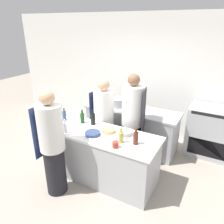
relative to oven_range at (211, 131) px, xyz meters
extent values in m
plane|color=#A89E8E|center=(-1.53, -1.75, -0.51)|extent=(16.00, 16.00, 0.00)
cube|color=silver|center=(-1.53, 0.38, 0.89)|extent=(8.00, 0.06, 2.80)
cube|color=#A8AAAF|center=(-1.53, -1.75, -0.09)|extent=(1.86, 0.72, 0.85)
cube|color=white|center=(-1.53, -1.75, 0.36)|extent=(1.94, 0.75, 0.04)
cube|color=#A8AAAF|center=(-1.54, -0.53, -0.09)|extent=(1.92, 0.63, 0.85)
cube|color=#A8AAAF|center=(-1.54, -0.53, 0.36)|extent=(2.00, 0.66, 0.04)
cube|color=#A8AAAF|center=(0.00, 0.00, 0.00)|extent=(0.91, 0.66, 1.02)
cube|color=black|center=(0.00, -0.32, -0.23)|extent=(0.73, 0.01, 0.36)
cube|color=black|center=(0.00, -0.32, 0.47)|extent=(0.77, 0.01, 0.06)
cylinder|color=black|center=(-2.01, -2.39, -0.11)|extent=(0.32, 0.32, 0.79)
cylinder|color=silver|center=(-2.01, -2.39, 0.64)|extent=(0.38, 0.38, 0.71)
cube|color=navy|center=(-2.20, -2.39, 0.54)|extent=(0.02, 0.36, 0.83)
sphere|color=tan|center=(-2.01, -2.39, 1.10)|extent=(0.22, 0.22, 0.22)
cylinder|color=black|center=(-1.29, -1.05, -0.11)|extent=(0.34, 0.34, 0.81)
cylinder|color=silver|center=(-1.29, -1.05, 0.67)|extent=(0.40, 0.40, 0.74)
cube|color=#2D2D33|center=(-1.10, -1.00, 0.56)|extent=(0.10, 0.37, 0.85)
sphere|color=brown|center=(-1.29, -1.05, 1.15)|extent=(0.21, 0.21, 0.21)
cylinder|color=black|center=(-1.84, -1.18, -0.13)|extent=(0.32, 0.32, 0.75)
cylinder|color=white|center=(-1.84, -1.18, 0.57)|extent=(0.38, 0.38, 0.66)
cube|color=#19234C|center=(-2.03, -1.15, 0.48)|extent=(0.06, 0.36, 0.78)
sphere|color=tan|center=(-1.84, -1.18, 1.02)|extent=(0.22, 0.22, 0.22)
cylinder|color=#19471E|center=(-2.05, -1.57, 0.46)|extent=(0.08, 0.08, 0.18)
cylinder|color=#19471E|center=(-2.05, -1.57, 0.59)|extent=(0.03, 0.03, 0.07)
cylinder|color=black|center=(-1.84, -1.53, 0.48)|extent=(0.08, 0.08, 0.20)
cylinder|color=black|center=(-1.84, -1.53, 0.61)|extent=(0.04, 0.04, 0.08)
cylinder|color=#2D5175|center=(-2.40, -1.64, 0.46)|extent=(0.07, 0.07, 0.17)
cylinder|color=#2D5175|center=(-2.40, -1.64, 0.58)|extent=(0.03, 0.03, 0.07)
cylinder|color=#5B2319|center=(-0.91, -1.79, 0.47)|extent=(0.08, 0.08, 0.19)
cylinder|color=#5B2319|center=(-0.91, -1.79, 0.60)|extent=(0.03, 0.03, 0.07)
cylinder|color=silver|center=(-2.06, -2.02, 0.46)|extent=(0.06, 0.06, 0.17)
cylinder|color=silver|center=(-2.06, -2.02, 0.58)|extent=(0.03, 0.03, 0.07)
cylinder|color=#B2A84C|center=(-1.12, -1.86, 0.46)|extent=(0.08, 0.08, 0.17)
cylinder|color=#B2A84C|center=(-1.12, -1.86, 0.58)|extent=(0.04, 0.04, 0.07)
cylinder|color=navy|center=(-1.63, -1.87, 0.40)|extent=(0.25, 0.25, 0.05)
cylinder|color=#B7BABC|center=(-1.18, -1.61, 0.41)|extent=(0.23, 0.23, 0.06)
cylinder|color=tan|center=(-1.45, -1.65, 0.40)|extent=(0.23, 0.23, 0.05)
cylinder|color=#B2382D|center=(-1.13, -2.03, 0.42)|extent=(0.09, 0.09, 0.10)
cylinder|color=#A8AAAF|center=(-1.89, -0.51, 0.46)|extent=(0.32, 0.32, 0.17)
camera|label=1|loc=(0.16, -4.44, 2.07)|focal=35.00mm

